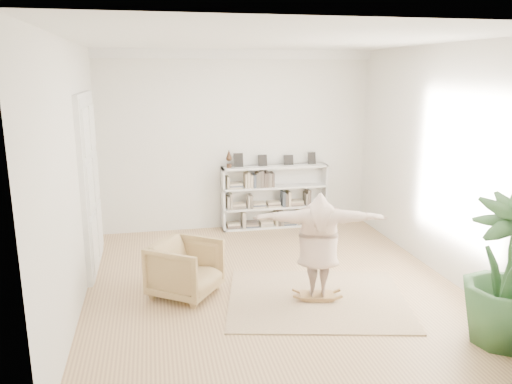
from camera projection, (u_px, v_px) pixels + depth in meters
floor at (271, 283)px, 7.68m from camera, size 6.00×6.00×0.00m
room_shell at (237, 54)px, 9.66m from camera, size 6.00×6.00×6.00m
doors at (90, 184)px, 8.05m from camera, size 0.09×1.78×2.92m
bookshelf at (274, 197)px, 10.36m from camera, size 2.20×0.35×1.64m
armchair at (186, 269)px, 7.20m from camera, size 1.22×1.22×0.81m
rug at (317, 299)px, 7.12m from camera, size 2.88×2.50×0.02m
rocker_board at (317, 295)px, 7.11m from camera, size 0.53×0.39×0.10m
person at (319, 242)px, 6.92m from camera, size 1.90×0.89×1.49m
houseplant at (508, 272)px, 5.81m from camera, size 1.06×1.06×1.79m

